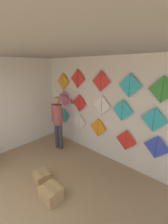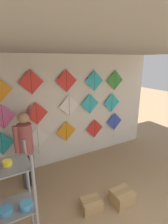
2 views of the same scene
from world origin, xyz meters
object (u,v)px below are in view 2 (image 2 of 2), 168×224
Objects in this scene: kite_0 at (2,144)px; kite_2 at (66,131)px; kite_5 at (3,117)px; kite_11 at (31,82)px; kite_1 at (38,139)px; kite_12 at (66,81)px; kite_9 at (112,103)px; shopkeeper at (26,144)px; cardboard_box_spare at (91,205)px; cardboard_box at (122,197)px; kite_3 at (95,128)px; kite_6 at (36,114)px; kite_13 at (94,81)px; kite_14 at (115,80)px; kite_4 at (114,123)px; kite_7 at (69,106)px; kite_8 at (90,104)px.

kite_2 is (1.55, 0.00, -0.03)m from kite_0.
kite_11 reaches higher than kite_5.
kite_1 is at bearing -0.06° from kite_5.
kite_5 is 1.65m from kite_12.
kite_9 is 1.00× the size of kite_11.
kite_11 is (0.33, 0.53, 1.18)m from shopkeeper.
kite_9 reaches higher than cardboard_box_spare.
cardboard_box is 0.72× the size of kite_3.
kite_6 is at bearing 180.00° from kite_9.
shopkeeper is 3.26× the size of kite_13.
kite_11 reaches higher than kite_13.
kite_11 is at bearing 180.00° from kite_6.
kite_5 is 1.00× the size of kite_6.
kite_14 is at bearing 43.67° from cardboard_box_spare.
kite_12 is at bearing 180.00° from kite_3.
kite_13 is at bearing 3.14° from shopkeeper.
cardboard_box_spare is 1.94m from kite_1.
kite_6 is at bearing 179.98° from kite_4.
kite_0 is 3.32m from kite_14.
shopkeeper is at bearing -168.43° from kite_9.
kite_2 is 1.52m from kite_13.
cardboard_box is at bearing -83.82° from kite_7.
kite_14 is at bearing 0.00° from kite_7.
kite_8 is (1.85, 0.53, 0.50)m from shopkeeper.
kite_5 is 0.96m from kite_11.
kite_5 reaches higher than kite_3.
kite_0 is 2.35m from kite_8.
kite_7 reaches higher than cardboard_box_spare.
kite_11 is (-0.80, 0.00, 1.33)m from kite_2.
kite_5 is at bearing 109.71° from shopkeeper.
kite_4 is (1.29, 1.90, 0.67)m from cardboard_box.
kite_1 and kite_4 have the same top height.
kite_5 is at bearing 132.82° from cardboard_box.
kite_4 is (2.73, 0.53, -0.21)m from shopkeeper.
kite_2 is at bearing 180.00° from kite_9.
kite_14 is (0.08, 0.00, 0.65)m from kite_9.
kite_12 is (0.05, 0.00, 1.31)m from kite_2.
kite_8 is at bearing 179.94° from kite_4.
kite_11 reaches higher than kite_12.
kite_13 reaches higher than kite_6.
kite_4 is at bearing -0.02° from kite_11.
kite_14 is at bearing 0.00° from kite_5.
kite_14 reaches higher than kite_0.
cardboard_box_spare is 2.52m from kite_5.
kite_13 is (1.59, 0.00, 0.66)m from kite_6.
kite_2 reaches higher than cardboard_box_spare.
kite_2 is 1.58m from kite_9.
cardboard_box_spare is 2.29m from kite_7.
kite_3 reaches higher than cardboard_box.
kite_12 is at bearing 180.00° from kite_7.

